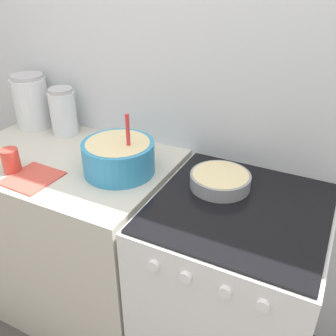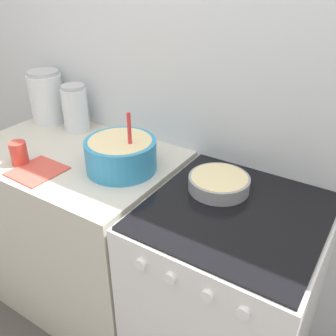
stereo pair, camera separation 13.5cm
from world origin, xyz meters
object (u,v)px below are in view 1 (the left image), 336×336
(baking_pan, at_px, (220,180))
(storage_jar_left, at_px, (32,105))
(mixing_bowl, at_px, (119,155))
(storage_jar_middle, at_px, (64,115))
(stove, at_px, (230,292))
(tin_can, at_px, (11,160))

(baking_pan, bearing_deg, storage_jar_left, 173.14)
(mixing_bowl, xyz_separation_m, storage_jar_middle, (-0.46, 0.21, 0.02))
(stove, distance_m, mixing_bowl, 0.75)
(stove, relative_size, storage_jar_left, 3.23)
(mixing_bowl, distance_m, baking_pan, 0.43)
(storage_jar_middle, bearing_deg, mixing_bowl, -24.22)
(mixing_bowl, height_order, baking_pan, mixing_bowl)
(stove, distance_m, storage_jar_left, 1.35)
(storage_jar_left, height_order, storage_jar_middle, storage_jar_left)
(tin_can, bearing_deg, mixing_bowl, 26.43)
(storage_jar_left, height_order, tin_can, storage_jar_left)
(storage_jar_left, distance_m, storage_jar_middle, 0.21)
(baking_pan, height_order, storage_jar_left, storage_jar_left)
(baking_pan, height_order, storage_jar_middle, storage_jar_middle)
(storage_jar_middle, bearing_deg, baking_pan, -8.45)
(stove, bearing_deg, mixing_bowl, 178.62)
(storage_jar_left, bearing_deg, baking_pan, -6.86)
(baking_pan, distance_m, tin_can, 0.87)
(mixing_bowl, xyz_separation_m, baking_pan, (0.42, 0.08, -0.05))
(stove, xyz_separation_m, storage_jar_middle, (-1.00, 0.22, 0.55))
(storage_jar_left, bearing_deg, stove, -10.42)
(baking_pan, distance_m, storage_jar_left, 1.10)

